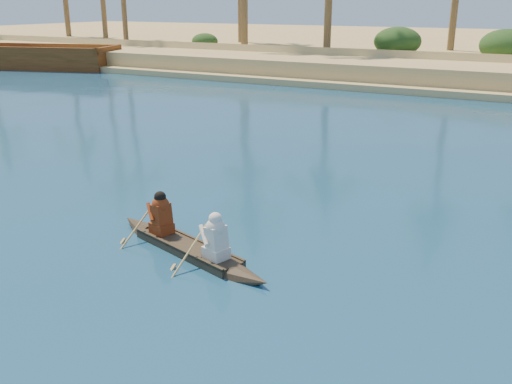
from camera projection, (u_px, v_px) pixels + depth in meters
The scene contains 2 objects.
canoe at pixel (188, 241), 11.04m from camera, with size 4.34×1.83×1.20m.
barge_left at pixel (38, 59), 41.62m from camera, with size 12.13×6.85×1.92m.
Camera 1 is at (-0.98, -7.84, 4.64)m, focal length 40.00 mm.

